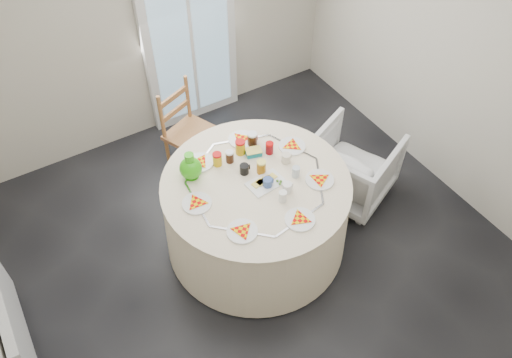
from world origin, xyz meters
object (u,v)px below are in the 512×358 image
armchair (353,162)px  green_pitcher (191,167)px  wooden_chair (192,133)px  radiator (11,315)px  table (256,213)px

armchair → green_pitcher: size_ratio=3.18×
wooden_chair → green_pitcher: (-0.35, -0.77, 0.40)m
green_pitcher → radiator: bearing=178.5°
radiator → green_pitcher: green_pitcher is taller
radiator → wooden_chair: (1.93, 0.98, 0.09)m
table → wooden_chair: 1.10m
armchair → green_pitcher: 1.58m
table → armchair: (1.07, 0.05, 0.02)m
wooden_chair → green_pitcher: 0.94m
table → wooden_chair: bearing=92.8°
green_pitcher → table: bearing=-47.2°
wooden_chair → armchair: bearing=-66.2°
radiator → green_pitcher: bearing=7.4°
radiator → table: size_ratio=0.64×
radiator → green_pitcher: 1.67m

